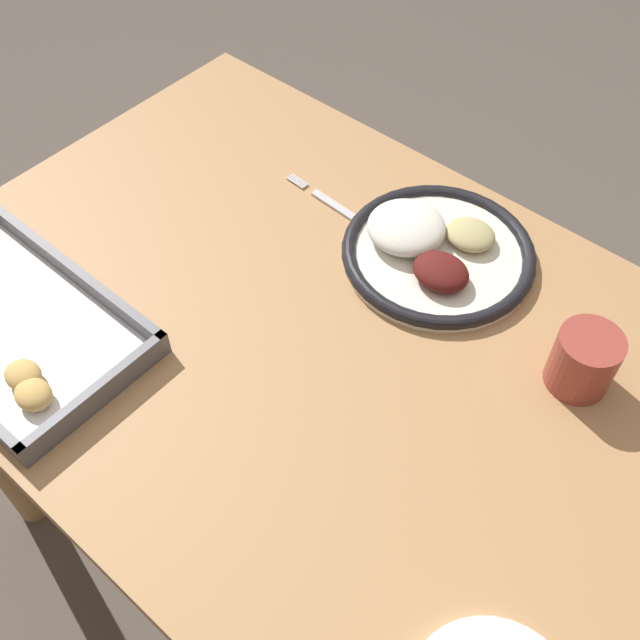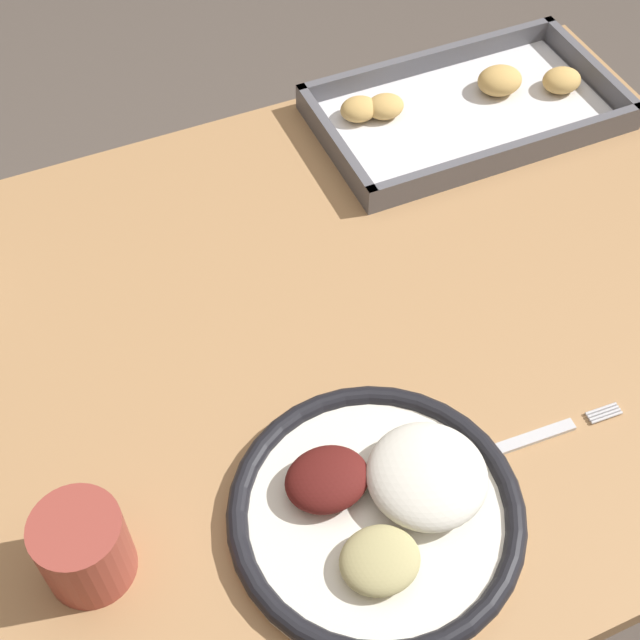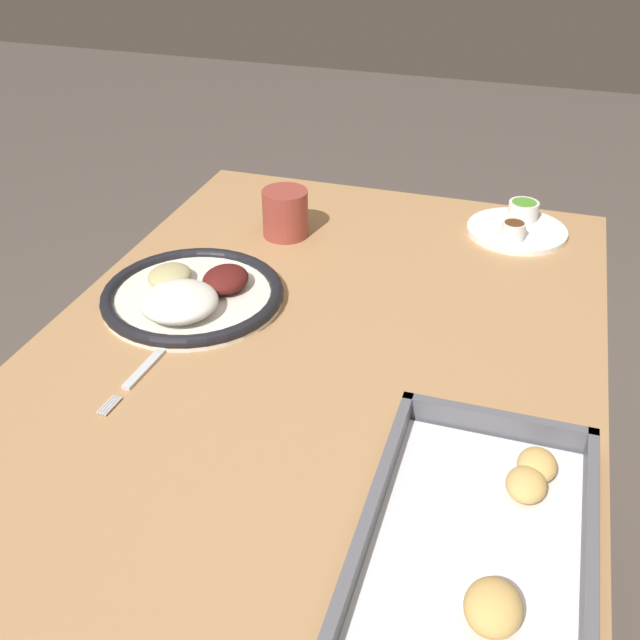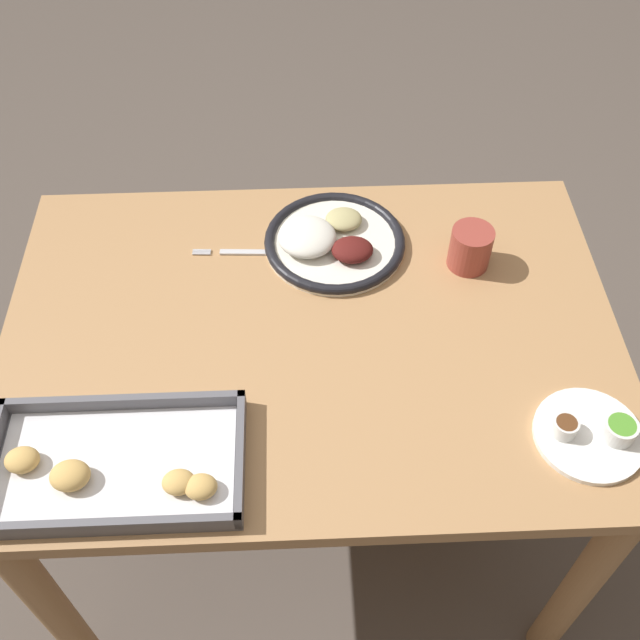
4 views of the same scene
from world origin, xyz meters
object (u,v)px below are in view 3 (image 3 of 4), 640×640
(dinner_plate, at_px, (192,294))
(drinking_cup, at_px, (285,213))
(fork, at_px, (150,362))
(baking_tray, at_px, (479,557))
(saucer_plate, at_px, (518,226))

(dinner_plate, relative_size, drinking_cup, 3.31)
(fork, distance_m, baking_tray, 0.50)
(fork, relative_size, drinking_cup, 2.45)
(dinner_plate, xyz_separation_m, saucer_plate, (-0.38, 0.44, -0.00))
(dinner_plate, height_order, baking_tray, dinner_plate)
(dinner_plate, height_order, saucer_plate, dinner_plate)
(fork, height_order, baking_tray, baking_tray)
(fork, height_order, drinking_cup, drinking_cup)
(saucer_plate, xyz_separation_m, drinking_cup, (0.13, -0.38, 0.03))
(baking_tray, bearing_deg, saucer_plate, -177.86)
(baking_tray, height_order, drinking_cup, drinking_cup)
(fork, distance_m, drinking_cup, 0.41)
(dinner_plate, distance_m, fork, 0.16)
(dinner_plate, xyz_separation_m, fork, (0.16, 0.01, -0.01))
(dinner_plate, xyz_separation_m, baking_tray, (0.35, 0.47, -0.00))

